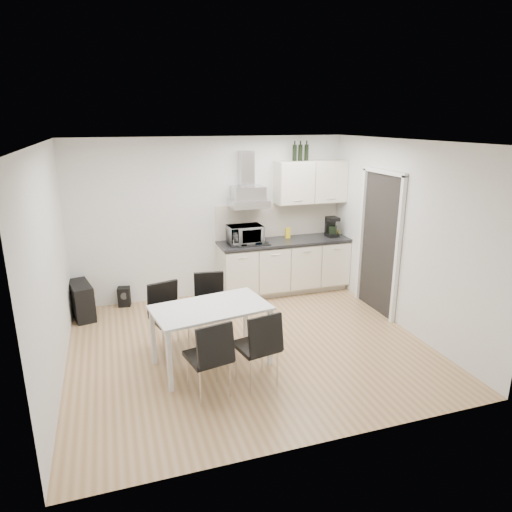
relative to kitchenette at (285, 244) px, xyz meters
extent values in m
plane|color=tan|center=(-1.18, -1.73, -0.83)|extent=(4.50, 4.50, 0.00)
cube|color=silver|center=(-1.18, 0.27, 0.47)|extent=(4.50, 0.10, 2.60)
cube|color=silver|center=(-1.18, -3.73, 0.47)|extent=(4.50, 0.10, 2.60)
cube|color=silver|center=(-3.43, -1.73, 0.47)|extent=(0.10, 4.00, 2.60)
cube|color=silver|center=(1.07, -1.73, 0.47)|extent=(0.10, 4.00, 2.60)
plane|color=white|center=(-1.18, -1.73, 1.77)|extent=(4.50, 4.50, 0.00)
cube|color=white|center=(1.03, -1.18, 0.22)|extent=(0.08, 1.04, 2.10)
cube|color=beige|center=(-0.03, 0.01, -0.78)|extent=(2.16, 0.52, 0.10)
cube|color=beige|center=(-0.03, -0.03, -0.35)|extent=(2.20, 0.60, 0.76)
cube|color=black|center=(-0.03, -0.04, 0.07)|extent=(2.22, 0.64, 0.04)
cube|color=beige|center=(-0.03, 0.25, 0.38)|extent=(2.20, 0.02, 0.58)
cube|color=beige|center=(0.47, 0.09, 1.02)|extent=(1.20, 0.35, 0.70)
cube|color=silver|center=(-0.63, 0.05, 0.82)|extent=(0.60, 0.46, 0.30)
cube|color=silver|center=(-0.63, 0.16, 1.27)|extent=(0.22, 0.20, 0.55)
imported|color=silver|center=(-0.73, -0.05, 0.27)|extent=(0.55, 0.31, 0.37)
cube|color=yellow|center=(0.07, 0.07, 0.18)|extent=(0.08, 0.04, 0.18)
cylinder|color=brown|center=(0.90, -0.08, 0.14)|extent=(0.04, 0.04, 0.11)
cylinder|color=#4C6626|center=(0.96, -0.08, 0.14)|extent=(0.04, 0.04, 0.11)
cylinder|color=black|center=(0.17, 0.09, 1.53)|extent=(0.07, 0.07, 0.32)
cylinder|color=black|center=(0.27, 0.09, 1.53)|extent=(0.07, 0.07, 0.32)
cylinder|color=black|center=(0.38, 0.09, 1.53)|extent=(0.07, 0.07, 0.32)
cube|color=white|center=(-1.74, -2.04, -0.10)|extent=(1.44, 0.97, 0.03)
cube|color=white|center=(-2.30, -2.46, -0.47)|extent=(0.06, 0.06, 0.72)
cube|color=white|center=(-1.08, -2.27, -0.47)|extent=(0.06, 0.06, 0.72)
cube|color=white|center=(-2.40, -1.81, -0.47)|extent=(0.06, 0.06, 0.72)
cube|color=white|center=(-1.19, -1.61, -0.47)|extent=(0.06, 0.06, 0.72)
cube|color=black|center=(-3.28, -0.08, -0.57)|extent=(0.40, 0.68, 0.53)
cube|color=gold|center=(-3.14, -0.08, -0.38)|extent=(0.14, 0.56, 0.08)
cube|color=black|center=(-2.67, 0.17, -0.68)|extent=(0.21, 0.19, 0.31)
camera|label=1|loc=(-2.76, -6.89, 2.01)|focal=32.00mm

